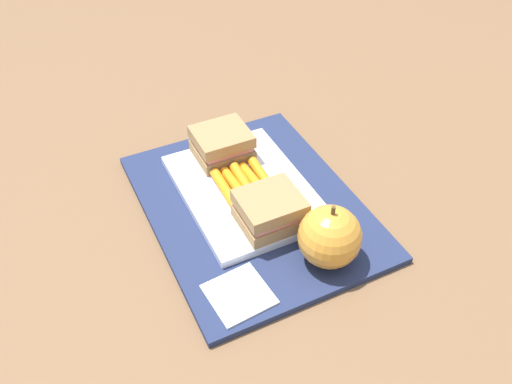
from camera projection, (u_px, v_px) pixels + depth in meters
The scene contains 8 objects.
ground_plane at pixel (252, 208), 0.76m from camera, with size 2.40×2.40×0.00m, color brown.
lunchbag_mat at pixel (252, 206), 0.76m from camera, with size 0.36×0.28×0.01m, color navy.
food_tray at pixel (244, 189), 0.77m from camera, with size 0.23×0.17×0.01m, color white.
sandwich_half_left at pixel (222, 144), 0.80m from camera, with size 0.07×0.08×0.04m.
sandwich_half_right at pixel (270, 210), 0.70m from camera, with size 0.07×0.08×0.04m.
carrot_sticks_bundle at pixel (244, 183), 0.76m from camera, with size 0.08×0.07×0.02m.
apple at pixel (330, 237), 0.65m from camera, with size 0.08×0.08×0.09m.
paper_napkin at pixel (239, 294), 0.64m from camera, with size 0.07×0.07×0.00m, color white.
Camera 1 is at (0.49, -0.23, 0.53)m, focal length 37.72 mm.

